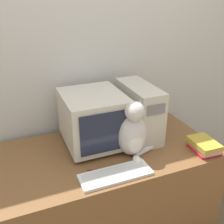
% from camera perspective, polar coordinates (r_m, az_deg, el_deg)
% --- Properties ---
extents(wall_back, '(7.00, 0.05, 2.50)m').
position_cam_1_polar(wall_back, '(1.98, -5.61, 11.68)').
color(wall_back, silver).
rests_on(wall_back, ground_plane).
extents(desk, '(1.43, 0.76, 0.72)m').
position_cam_1_polar(desk, '(2.02, -0.63, -16.71)').
color(desk, brown).
rests_on(desk, ground_plane).
extents(crt_monitor, '(0.40, 0.46, 0.37)m').
position_cam_1_polar(crt_monitor, '(1.79, -4.06, -1.46)').
color(crt_monitor, beige).
rests_on(crt_monitor, desk).
extents(computer_tower, '(0.18, 0.45, 0.39)m').
position_cam_1_polar(computer_tower, '(1.90, 5.86, 0.20)').
color(computer_tower, beige).
rests_on(computer_tower, desk).
extents(keyboard, '(0.43, 0.15, 0.02)m').
position_cam_1_polar(keyboard, '(1.57, 0.81, -13.45)').
color(keyboard, silver).
rests_on(keyboard, desk).
extents(cat, '(0.28, 0.23, 0.39)m').
position_cam_1_polar(cat, '(1.67, 4.56, -4.39)').
color(cat, silver).
rests_on(cat, desk).
extents(book_stack, '(0.17, 0.21, 0.08)m').
position_cam_1_polar(book_stack, '(1.87, 19.41, -6.95)').
color(book_stack, red).
rests_on(book_stack, desk).
extents(pen, '(0.15, 0.06, 0.01)m').
position_cam_1_polar(pen, '(1.61, -2.61, -12.55)').
color(pen, maroon).
rests_on(pen, desk).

